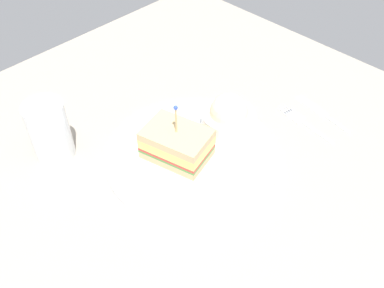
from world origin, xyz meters
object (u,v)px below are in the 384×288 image
(plate, at_px, (192,155))
(drink_glass, at_px, (50,133))
(fork, at_px, (300,120))
(knife, at_px, (320,111))
(sandwich_half_center, at_px, (177,144))
(coleslaw_bowl, at_px, (228,116))

(plate, xyz_separation_m, drink_glass, (-0.15, 0.17, 0.04))
(fork, relative_size, knife, 0.99)
(plate, bearing_deg, drink_glass, 131.91)
(plate, distance_m, sandwich_half_center, 0.04)
(sandwich_half_center, distance_m, coleslaw_bowl, 0.11)
(sandwich_half_center, bearing_deg, drink_glass, 130.02)
(coleslaw_bowl, bearing_deg, sandwich_half_center, 174.04)
(plate, bearing_deg, knife, -19.13)
(fork, bearing_deg, coleslaw_bowl, 146.65)
(coleslaw_bowl, xyz_separation_m, drink_glass, (-0.24, 0.17, 0.01))
(plate, relative_size, coleslaw_bowl, 3.10)
(sandwich_half_center, height_order, drink_glass, sandwich_half_center)
(coleslaw_bowl, bearing_deg, knife, -28.77)
(sandwich_half_center, bearing_deg, knife, -20.25)
(plate, height_order, knife, plate)
(sandwich_half_center, relative_size, coleslaw_bowl, 1.27)
(sandwich_half_center, bearing_deg, coleslaw_bowl, -5.96)
(plate, relative_size, sandwich_half_center, 2.44)
(plate, bearing_deg, fork, -19.98)
(drink_glass, relative_size, knife, 0.83)
(sandwich_half_center, relative_size, fork, 0.95)
(plate, height_order, sandwich_half_center, sandwich_half_center)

